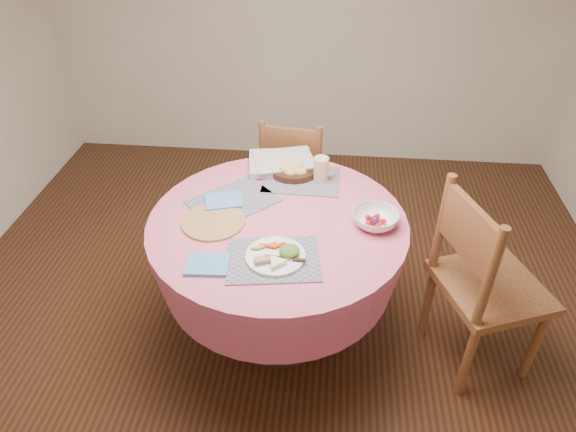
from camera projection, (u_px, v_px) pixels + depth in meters
The scene contains 16 objects.
ground at pixel (279, 328), 2.87m from camera, with size 4.00×4.00×0.00m, color #331C0F.
room_envelope at pixel (274, 8), 1.86m from camera, with size 4.01×4.01×2.71m.
dining_table at pixel (278, 252), 2.55m from camera, with size 1.24×1.24×0.75m.
chair_right at pixel (482, 281), 2.40m from camera, with size 0.59×0.61×1.03m.
chair_back at pixel (295, 176), 3.28m from camera, with size 0.47×0.45×0.90m.
placemat_front at pixel (273, 259), 2.20m from camera, with size 0.40×0.30×0.01m, color #157B6C.
placemat_left at pixel (233, 201), 2.56m from camera, with size 0.40×0.30×0.01m, color #157B6C.
placemat_back at pixel (301, 180), 2.72m from camera, with size 0.40×0.30×0.01m, color #157B6C.
wicker_trivet at pixel (213, 222), 2.41m from camera, with size 0.30×0.30×0.01m, color olive.
napkin_near at pixel (207, 265), 2.17m from camera, with size 0.18×0.14×0.01m, color #508BCF.
napkin_far at pixel (223, 201), 2.54m from camera, with size 0.18×0.14×0.01m, color #508BCF.
dinner_plate at pixel (277, 255), 2.19m from camera, with size 0.26×0.26×0.05m.
bread_bowl at pixel (293, 171), 2.73m from camera, with size 0.23×0.23×0.08m.
latte_mug at pixel (322, 169), 2.68m from camera, with size 0.12×0.08×0.13m.
fruit_bowl at pixel (375, 219), 2.38m from camera, with size 0.26×0.26×0.07m.
newspaper_stack at pixel (281, 162), 2.82m from camera, with size 0.40×0.34×0.04m.
Camera 1 is at (0.24, -1.94, 2.20)m, focal length 32.00 mm.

